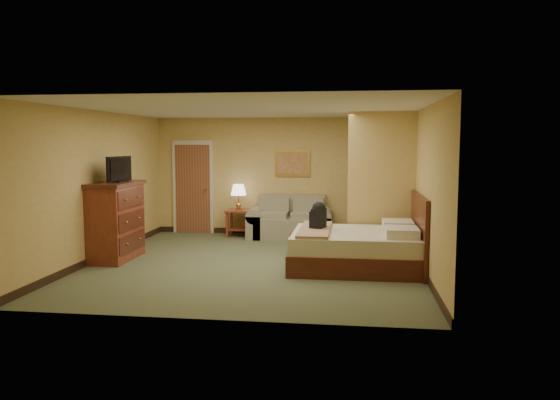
% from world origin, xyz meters
% --- Properties ---
extents(floor, '(6.00, 6.00, 0.00)m').
position_xyz_m(floor, '(0.00, 0.00, 0.00)').
color(floor, '#515839').
rests_on(floor, ground).
extents(ceiling, '(6.00, 6.00, 0.00)m').
position_xyz_m(ceiling, '(0.00, 0.00, 2.60)').
color(ceiling, white).
rests_on(ceiling, back_wall).
extents(back_wall, '(5.50, 0.02, 2.60)m').
position_xyz_m(back_wall, '(0.00, 3.00, 1.30)').
color(back_wall, tan).
rests_on(back_wall, floor).
extents(left_wall, '(0.02, 6.00, 2.60)m').
position_xyz_m(left_wall, '(-2.75, 0.00, 1.30)').
color(left_wall, tan).
rests_on(left_wall, floor).
extents(right_wall, '(0.02, 6.00, 2.60)m').
position_xyz_m(right_wall, '(2.75, 0.00, 1.30)').
color(right_wall, tan).
rests_on(right_wall, floor).
extents(partition, '(1.20, 0.15, 2.60)m').
position_xyz_m(partition, '(2.15, 0.93, 1.30)').
color(partition, tan).
rests_on(partition, floor).
extents(door, '(0.94, 0.16, 2.10)m').
position_xyz_m(door, '(-1.95, 2.96, 1.03)').
color(door, beige).
rests_on(door, floor).
extents(baseboard, '(5.50, 0.02, 0.12)m').
position_xyz_m(baseboard, '(0.00, 2.99, 0.06)').
color(baseboard, black).
rests_on(baseboard, floor).
extents(loveseat, '(1.80, 0.84, 0.91)m').
position_xyz_m(loveseat, '(0.32, 2.58, 0.30)').
color(loveseat, gray).
rests_on(loveseat, floor).
extents(side_table, '(0.53, 0.53, 0.58)m').
position_xyz_m(side_table, '(-0.83, 2.65, 0.38)').
color(side_table, maroon).
rests_on(side_table, floor).
extents(table_lamp, '(0.34, 0.34, 0.56)m').
position_xyz_m(table_lamp, '(-0.83, 2.65, 1.01)').
color(table_lamp, '#B17F41').
rests_on(table_lamp, side_table).
extents(coffee_table, '(0.68, 0.68, 0.41)m').
position_xyz_m(coffee_table, '(0.86, 0.95, 0.30)').
color(coffee_table, maroon).
rests_on(coffee_table, floor).
extents(wall_picture, '(0.78, 0.04, 0.60)m').
position_xyz_m(wall_picture, '(0.32, 2.97, 1.60)').
color(wall_picture, '#B78E3F').
rests_on(wall_picture, back_wall).
extents(dresser, '(0.67, 1.28, 1.37)m').
position_xyz_m(dresser, '(-2.48, -0.01, 0.69)').
color(dresser, maroon).
rests_on(dresser, floor).
extents(tv, '(0.22, 0.73, 0.45)m').
position_xyz_m(tv, '(-2.37, -0.01, 1.58)').
color(tv, black).
rests_on(tv, dresser).
extents(bed, '(2.21, 1.88, 1.21)m').
position_xyz_m(bed, '(1.81, -0.10, 0.33)').
color(bed, '#451910').
rests_on(bed, floor).
extents(backpack, '(0.25, 0.32, 0.48)m').
position_xyz_m(backpack, '(1.09, -0.06, 0.85)').
color(backpack, black).
rests_on(backpack, bed).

